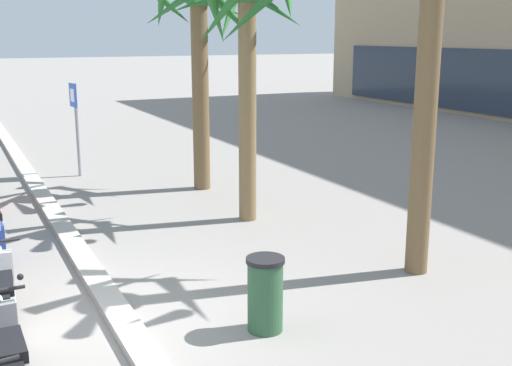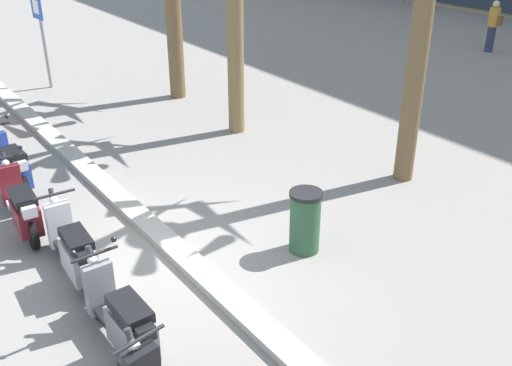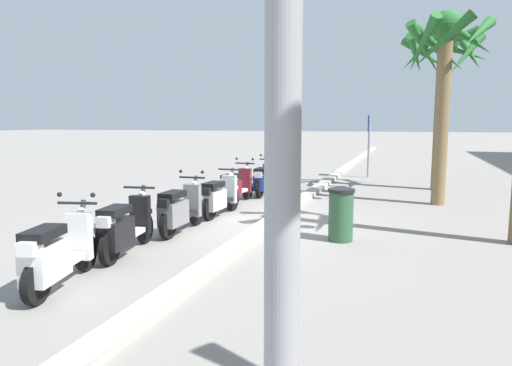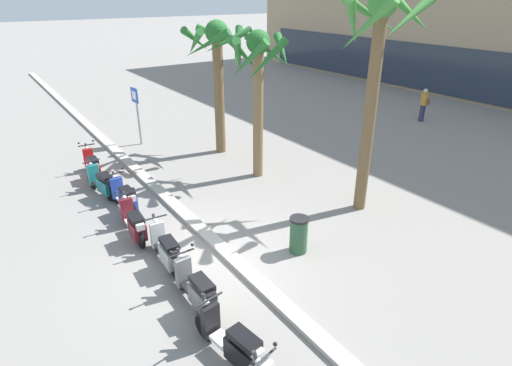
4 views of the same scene
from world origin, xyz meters
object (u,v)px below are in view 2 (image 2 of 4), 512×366
Objects in this scene: scooter_silver_mid_front at (73,249)px; pedestrian_strolling_near_curb at (493,25)px; litter_bin at (305,221)px; scooter_blue_last_in_row at (11,166)px; scooter_maroon_mid_centre at (21,206)px; scooter_grey_mid_rear at (121,319)px; crossing_sign at (42,31)px.

scooter_silver_mid_front is 1.08× the size of pedestrian_strolling_near_curb.
scooter_silver_mid_front is at bearing -114.09° from litter_bin.
scooter_blue_last_in_row is 1.85× the size of litter_bin.
pedestrian_strolling_near_curb is (-2.51, 15.65, 0.41)m from scooter_maroon_mid_centre.
litter_bin is (-0.41, 3.02, 0.03)m from scooter_grey_mid_rear.
scooter_maroon_mid_centre is at bearing -10.11° from scooter_blue_last_in_row.
pedestrian_strolling_near_curb is at bearing 104.88° from scooter_silver_mid_front.
crossing_sign is 13.68m from pedestrian_strolling_near_curb.
pedestrian_strolling_near_curb is at bearing 113.42° from litter_bin.
litter_bin is (4.48, 2.86, 0.03)m from scooter_blue_last_in_row.
crossing_sign reaches higher than scooter_blue_last_in_row.
scooter_silver_mid_front is 15.98m from pedestrian_strolling_near_curb.
scooter_grey_mid_rear is 1.08× the size of pedestrian_strolling_near_curb.
scooter_blue_last_in_row is 4.89m from scooter_grey_mid_rear.
scooter_blue_last_in_row is at bearing 169.89° from scooter_maroon_mid_centre.
pedestrian_strolling_near_curb reaches higher than scooter_blue_last_in_row.
scooter_grey_mid_rear is (3.32, 0.12, 0.01)m from scooter_maroon_mid_centre.
litter_bin is at bearing 2.05° from crossing_sign.
scooter_maroon_mid_centre is 0.76× the size of crossing_sign.
pedestrian_strolling_near_curb is (-4.10, 15.44, 0.41)m from scooter_silver_mid_front.
crossing_sign reaches higher than scooter_silver_mid_front.
pedestrian_strolling_near_curb reaches higher than scooter_silver_mid_front.
crossing_sign is 1.48× the size of pedestrian_strolling_near_curb.
scooter_silver_mid_front is 1.83× the size of litter_bin.
crossing_sign is (-5.54, 2.50, 1.05)m from scooter_blue_last_in_row.
scooter_silver_mid_front is at bearing -16.49° from crossing_sign.
scooter_maroon_mid_centre reaches higher than litter_bin.
scooter_grey_mid_rear is (1.72, -0.09, 0.01)m from scooter_silver_mid_front.
scooter_blue_last_in_row is 5.32m from litter_bin.
pedestrian_strolling_near_curb is at bearing 110.57° from scooter_grey_mid_rear.
scooter_blue_last_in_row is at bearing 178.64° from scooter_silver_mid_front.
pedestrian_strolling_near_curb is at bearing 93.48° from scooter_blue_last_in_row.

